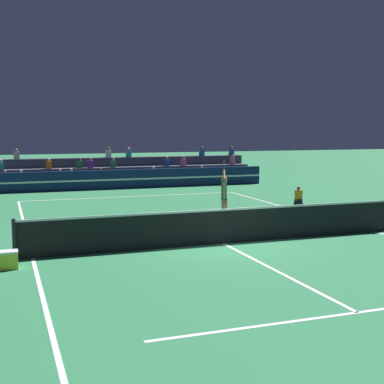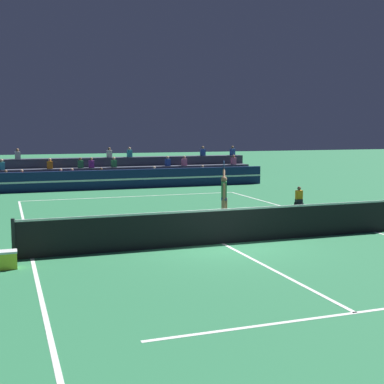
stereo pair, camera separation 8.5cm
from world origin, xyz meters
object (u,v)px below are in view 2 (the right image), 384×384
(tennis_player, at_px, (224,196))
(equipment_cooler, at_px, (7,260))
(tennis_ball, at_px, (178,227))
(ball_kid_courtside, at_px, (299,198))

(tennis_player, height_order, equipment_cooler, tennis_player)
(tennis_player, bearing_deg, tennis_ball, -164.53)
(tennis_ball, bearing_deg, ball_kid_courtside, 27.42)
(tennis_player, xyz_separation_m, equipment_cooler, (-7.58, -4.25, -0.75))
(ball_kid_courtside, xyz_separation_m, equipment_cooler, (-12.53, -7.29, -0.10))
(equipment_cooler, bearing_deg, tennis_player, 29.25)
(tennis_player, bearing_deg, equipment_cooler, -150.75)
(ball_kid_courtside, bearing_deg, tennis_ball, -152.58)
(ball_kid_courtside, relative_size, tennis_ball, 12.43)
(tennis_player, relative_size, tennis_ball, 33.76)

